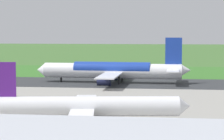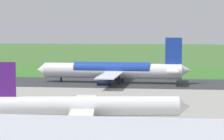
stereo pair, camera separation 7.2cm
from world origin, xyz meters
name	(u,v)px [view 1 (the left image)]	position (x,y,z in m)	size (l,w,h in m)	color
ground_plane	(144,83)	(0.00, 0.00, 0.00)	(800.00, 800.00, 0.00)	#3D662D
runway_asphalt	(144,83)	(0.00, 0.00, 0.03)	(600.00, 29.14, 0.06)	#2D3033
apron_concrete	(129,126)	(0.00, 68.93, 0.03)	(440.00, 110.00, 0.05)	gray
grass_verge_foreground	(147,74)	(0.00, -30.16, 0.02)	(600.00, 80.00, 0.04)	#346B27
airliner_main	(113,70)	(10.86, 0.02, 4.35)	(54.10, 44.21, 15.88)	white
airliner_parked_mid	(86,106)	(8.95, 66.17, 3.32)	(41.67, 34.20, 12.17)	white
no_stopping_sign	(176,70)	(-11.73, -32.47, 1.69)	(0.60, 0.10, 2.86)	slate
traffic_cone_orange	(168,75)	(-8.34, -26.59, 0.28)	(0.40, 0.40, 0.55)	orange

